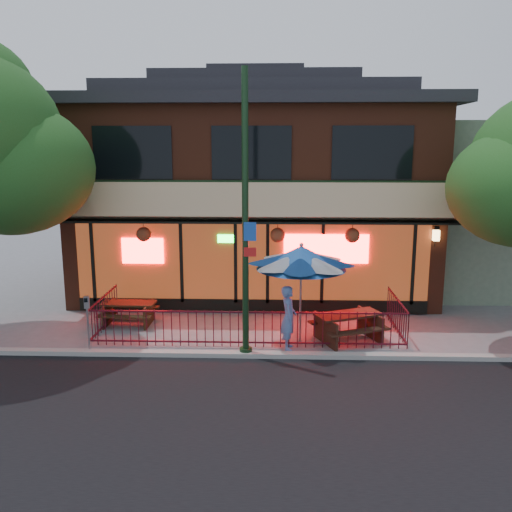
# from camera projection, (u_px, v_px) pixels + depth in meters

# --- Properties ---
(ground) EXTENTS (80.00, 80.00, 0.00)m
(ground) POSITION_uv_depth(u_px,v_px,m) (247.00, 349.00, 14.11)
(ground) COLOR gray
(ground) RESTS_ON ground
(asphalt_street) EXTENTS (80.00, 11.00, 0.00)m
(asphalt_street) POSITION_uv_depth(u_px,v_px,m) (226.00, 495.00, 8.24)
(asphalt_street) COLOR black
(asphalt_street) RESTS_ON ground
(curb) EXTENTS (80.00, 0.25, 0.12)m
(curb) POSITION_uv_depth(u_px,v_px,m) (246.00, 355.00, 13.61)
(curb) COLOR #999993
(curb) RESTS_ON ground
(restaurant_building) EXTENTS (12.96, 9.49, 8.05)m
(restaurant_building) POSITION_uv_depth(u_px,v_px,m) (256.00, 175.00, 20.25)
(restaurant_building) COLOR brown
(restaurant_building) RESTS_ON ground
(neighbor_building) EXTENTS (6.00, 7.00, 6.00)m
(neighbor_building) POSITION_uv_depth(u_px,v_px,m) (491.00, 205.00, 20.75)
(neighbor_building) COLOR gray
(neighbor_building) RESTS_ON ground
(patio_fence) EXTENTS (8.44, 2.62, 1.00)m
(patio_fence) POSITION_uv_depth(u_px,v_px,m) (248.00, 320.00, 14.48)
(patio_fence) COLOR #470F1C
(patio_fence) RESTS_ON ground
(street_light) EXTENTS (0.43, 0.32, 7.00)m
(street_light) POSITION_uv_depth(u_px,v_px,m) (245.00, 233.00, 13.09)
(street_light) COLOR black
(street_light) RESTS_ON ground
(picnic_table_left) EXTENTS (1.61, 1.25, 0.67)m
(picnic_table_left) POSITION_uv_depth(u_px,v_px,m) (129.00, 310.00, 16.04)
(picnic_table_left) COLOR #332312
(picnic_table_left) RESTS_ON ground
(picnic_table_right) EXTENTS (2.17, 1.95, 0.76)m
(picnic_table_right) POSITION_uv_depth(u_px,v_px,m) (348.00, 323.00, 14.67)
(picnic_table_right) COLOR #371E13
(picnic_table_right) RESTS_ON ground
(patio_umbrella) EXTENTS (2.37, 2.37, 2.71)m
(patio_umbrella) POSITION_uv_depth(u_px,v_px,m) (301.00, 258.00, 14.29)
(patio_umbrella) COLOR gray
(patio_umbrella) RESTS_ON ground
(pedestrian) EXTENTS (0.41, 0.62, 1.69)m
(pedestrian) POSITION_uv_depth(u_px,v_px,m) (289.00, 318.00, 14.01)
(pedestrian) COLOR #5A79B5
(pedestrian) RESTS_ON ground
(parking_meter_near) EXTENTS (0.16, 0.14, 1.52)m
(parking_meter_near) POSITION_uv_depth(u_px,v_px,m) (87.00, 315.00, 13.65)
(parking_meter_near) COLOR gray
(parking_meter_near) RESTS_ON ground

